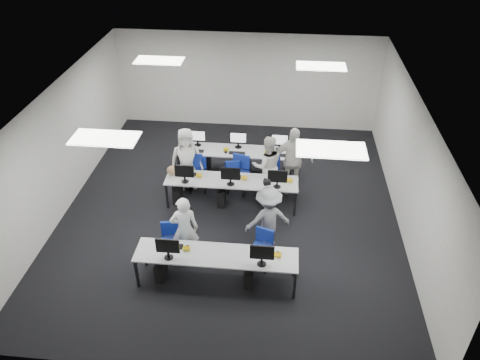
# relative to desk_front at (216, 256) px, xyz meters

# --- Properties ---
(room) EXTENTS (9.00, 9.02, 3.00)m
(room) POSITION_rel_desk_front_xyz_m (0.00, 2.40, 0.82)
(room) COLOR black
(room) RESTS_ON ground
(ceiling_panels) EXTENTS (5.20, 4.60, 0.02)m
(ceiling_panels) POSITION_rel_desk_front_xyz_m (0.00, 2.40, 2.30)
(ceiling_panels) COLOR white
(ceiling_panels) RESTS_ON room
(desk_front) EXTENTS (3.20, 0.70, 0.73)m
(desk_front) POSITION_rel_desk_front_xyz_m (0.00, 0.00, 0.00)
(desk_front) COLOR #BBBDC0
(desk_front) RESTS_ON ground
(desk_mid) EXTENTS (3.20, 0.70, 0.73)m
(desk_mid) POSITION_rel_desk_front_xyz_m (0.00, 2.60, 0.00)
(desk_mid) COLOR #BBBDC0
(desk_mid) RESTS_ON ground
(desk_back) EXTENTS (3.20, 0.70, 0.73)m
(desk_back) POSITION_rel_desk_front_xyz_m (0.00, 4.00, 0.00)
(desk_back) COLOR #BBBDC0
(desk_back) RESTS_ON ground
(equipment_front) EXTENTS (2.51, 0.41, 1.19)m
(equipment_front) POSITION_rel_desk_front_xyz_m (-0.19, -0.02, -0.32)
(equipment_front) COLOR #0C57A1
(equipment_front) RESTS_ON desk_front
(equipment_mid) EXTENTS (2.91, 0.41, 1.19)m
(equipment_mid) POSITION_rel_desk_front_xyz_m (-0.19, 2.58, -0.32)
(equipment_mid) COLOR white
(equipment_mid) RESTS_ON desk_mid
(equipment_back) EXTENTS (2.91, 0.41, 1.19)m
(equipment_back) POSITION_rel_desk_front_xyz_m (0.19, 4.02, -0.32)
(equipment_back) COLOR white
(equipment_back) RESTS_ON desk_back
(chair_0) EXTENTS (0.51, 0.54, 0.87)m
(chair_0) POSITION_rel_desk_front_xyz_m (-1.03, 0.55, -0.41)
(chair_0) COLOR navy
(chair_0) RESTS_ON ground
(chair_1) EXTENTS (0.54, 0.56, 0.84)m
(chair_1) POSITION_rel_desk_front_xyz_m (0.85, 0.57, -0.41)
(chair_1) COLOR navy
(chair_1) RESTS_ON ground
(chair_2) EXTENTS (0.46, 0.50, 0.87)m
(chair_2) POSITION_rel_desk_front_xyz_m (-0.93, 3.18, -0.41)
(chair_2) COLOR navy
(chair_2) RESTS_ON ground
(chair_3) EXTENTS (0.59, 0.62, 0.96)m
(chair_3) POSITION_rel_desk_front_xyz_m (0.11, 3.23, -0.38)
(chair_3) COLOR navy
(chair_3) RESTS_ON ground
(chair_4) EXTENTS (0.55, 0.58, 0.93)m
(chair_4) POSITION_rel_desk_front_xyz_m (0.97, 3.28, -0.39)
(chair_4) COLOR navy
(chair_4) RESTS_ON ground
(chair_5) EXTENTS (0.48, 0.52, 0.96)m
(chair_5) POSITION_rel_desk_front_xyz_m (-1.05, 3.54, -0.38)
(chair_5) COLOR navy
(chair_5) RESTS_ON ground
(chair_6) EXTENTS (0.48, 0.51, 0.82)m
(chair_6) POSITION_rel_desk_front_xyz_m (-0.09, 3.47, -0.42)
(chair_6) COLOR navy
(chair_6) RESTS_ON ground
(chair_7) EXTENTS (0.45, 0.49, 0.82)m
(chair_7) POSITION_rel_desk_front_xyz_m (0.93, 3.48, -0.42)
(chair_7) COLOR navy
(chair_7) RESTS_ON ground
(handbag) EXTENTS (0.33, 0.25, 0.25)m
(handbag) POSITION_rel_desk_front_xyz_m (-1.45, 2.70, 0.17)
(handbag) COLOR tan
(handbag) RESTS_ON desk_mid
(student_0) EXTENTS (0.65, 0.51, 1.59)m
(student_0) POSITION_rel_desk_front_xyz_m (-0.75, 0.61, 0.11)
(student_0) COLOR silver
(student_0) RESTS_ON ground
(student_1) EXTENTS (0.89, 0.76, 1.60)m
(student_1) POSITION_rel_desk_front_xyz_m (0.83, 3.23, 0.12)
(student_1) COLOR silver
(student_1) RESTS_ON ground
(student_2) EXTENTS (0.91, 0.70, 1.66)m
(student_2) POSITION_rel_desk_front_xyz_m (-1.23, 3.29, 0.15)
(student_2) COLOR silver
(student_2) RESTS_ON ground
(student_3) EXTENTS (1.09, 0.53, 1.80)m
(student_3) POSITION_rel_desk_front_xyz_m (1.44, 3.37, 0.22)
(student_3) COLOR silver
(student_3) RESTS_ON ground
(photographer) EXTENTS (1.13, 0.88, 1.54)m
(photographer) POSITION_rel_desk_front_xyz_m (0.96, 1.15, 0.09)
(photographer) COLOR gray
(photographer) RESTS_ON ground
(dslr_camera) EXTENTS (0.19, 0.22, 0.10)m
(dslr_camera) POSITION_rel_desk_front_xyz_m (0.89, 1.32, 0.91)
(dslr_camera) COLOR black
(dslr_camera) RESTS_ON photographer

